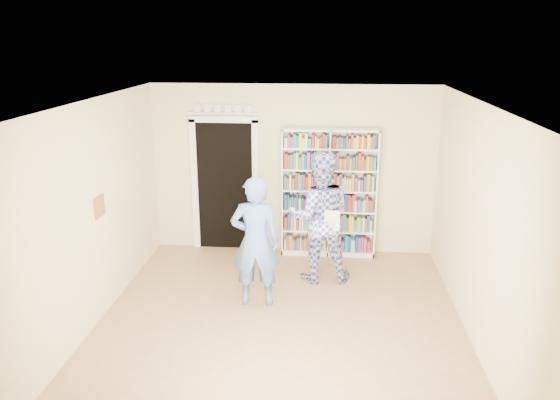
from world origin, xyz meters
name	(u,v)px	position (x,y,z in m)	size (l,w,h in m)	color
floor	(280,325)	(0.00, 0.00, 0.00)	(5.00, 5.00, 0.00)	#916746
ceiling	(279,103)	(0.00, 0.00, 2.70)	(5.00, 5.00, 0.00)	white
wall_back	(293,170)	(0.00, 2.50, 1.35)	(4.50, 4.50, 0.00)	beige
wall_left	(92,216)	(-2.25, 0.00, 1.35)	(5.00, 5.00, 0.00)	beige
wall_right	(479,226)	(2.25, 0.00, 1.35)	(5.00, 5.00, 0.00)	beige
bookshelf	(329,193)	(0.58, 2.34, 1.03)	(1.49, 0.28, 2.04)	white
doorway	(225,179)	(-1.10, 2.48, 1.18)	(1.10, 0.08, 2.43)	black
wall_art	(100,207)	(-2.23, 0.20, 1.40)	(0.03, 0.25, 0.25)	brown
man_blue	(255,242)	(-0.36, 0.54, 0.87)	(0.63, 0.42, 1.74)	#4F74B0
man_plaid	(320,217)	(0.45, 1.39, 0.95)	(0.92, 0.72, 1.89)	#333E9C
paper_sheet	(332,221)	(0.62, 1.11, 0.99)	(0.21, 0.01, 0.29)	white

